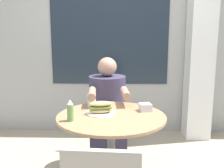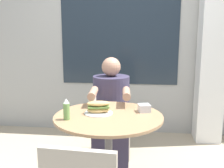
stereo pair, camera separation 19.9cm
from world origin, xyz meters
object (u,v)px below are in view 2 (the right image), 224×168
condiment_bottle (66,109)px  sandwich_on_plate (98,108)px  seated_diner (111,121)px  drink_cup (92,100)px  cafe_table (109,139)px  diner_chair (114,108)px

condiment_bottle → sandwich_on_plate: bearing=40.4°
seated_diner → drink_cup: bearing=67.5°
sandwich_on_plate → drink_cup: drink_cup is taller
cafe_table → seated_diner: bearing=95.1°
sandwich_on_plate → condiment_bottle: size_ratio=1.42×
drink_cup → condiment_bottle: condiment_bottle is taller
cafe_table → drink_cup: size_ratio=8.15×
sandwich_on_plate → drink_cup: size_ratio=2.17×
diner_chair → sandwich_on_plate: (-0.02, -0.92, 0.26)m
diner_chair → sandwich_on_plate: diner_chair is taller
condiment_bottle → drink_cup: bearing=73.4°
cafe_table → sandwich_on_plate: sandwich_on_plate is taller
cafe_table → condiment_bottle: 0.42m
diner_chair → drink_cup: size_ratio=8.50×
cafe_table → diner_chair: (-0.07, 0.96, -0.03)m
sandwich_on_plate → drink_cup: (-0.09, 0.20, 0.01)m
sandwich_on_plate → drink_cup: bearing=114.1°
sandwich_on_plate → diner_chair: bearing=88.9°
cafe_table → drink_cup: drink_cup is taller
diner_chair → seated_diner: bearing=87.1°
diner_chair → sandwich_on_plate: 0.96m
sandwich_on_plate → condiment_bottle: condiment_bottle is taller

